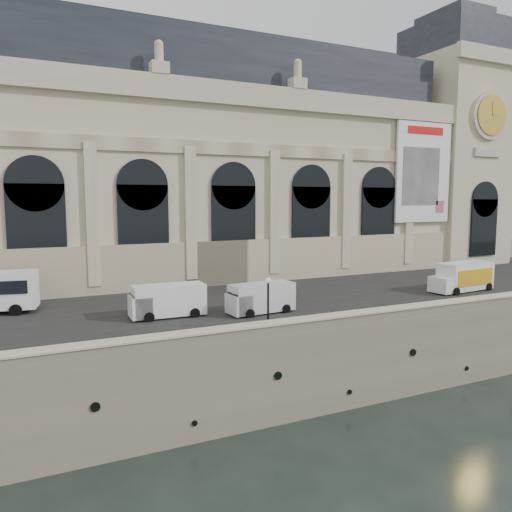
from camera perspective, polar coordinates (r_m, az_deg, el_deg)
The scene contains 10 objects.
ground at distance 41.69m, azimuth 15.19°, elevation -15.66°, with size 260.00×260.00×0.00m, color black.
quay at distance 70.10m, azimuth -3.68°, elevation -3.78°, with size 160.00×70.00×6.00m, color gray.
street at distance 50.95m, azimuth 5.10°, elevation -4.28°, with size 160.00×24.00×0.06m, color #2D2D2D.
parapet at distance 40.13m, azimuth 14.92°, elevation -6.61°, with size 160.00×1.40×1.21m.
museum at distance 63.15m, azimuth -7.50°, elevation 10.27°, with size 69.00×18.70×29.10m.
clock_pavilion at distance 82.73m, azimuth 21.16°, elevation 11.58°, with size 13.00×14.72×36.70m.
van_b at distance 41.17m, azimuth -10.44°, elevation -5.09°, with size 6.08×2.66×2.67m.
van_c at distance 41.86m, azimuth 0.24°, elevation -4.88°, with size 5.87×2.75×2.54m.
box_truck at distance 55.96m, azimuth 22.53°, elevation -2.23°, with size 7.72×3.27×3.03m.
lamp_left at distance 36.13m, azimuth 1.39°, elevation -5.62°, with size 0.41×0.41×3.99m.
Camera 1 is at (-25.45, -29.08, 15.65)m, focal length 35.00 mm.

